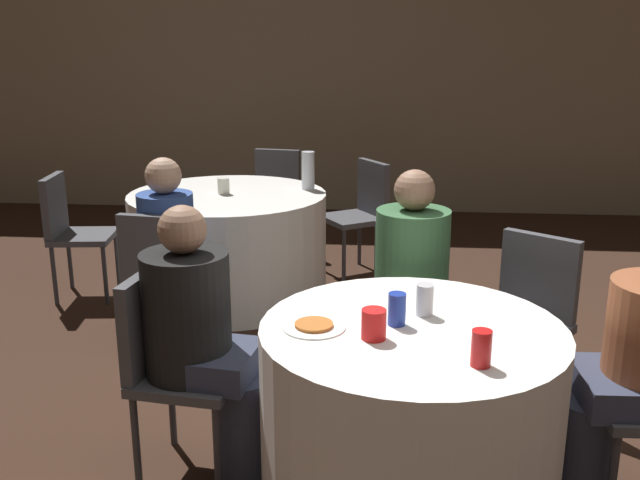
{
  "coord_description": "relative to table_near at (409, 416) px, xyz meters",
  "views": [
    {
      "loc": [
        -0.32,
        -2.42,
        1.75
      ],
      "look_at": [
        -0.6,
        0.8,
        0.83
      ],
      "focal_mm": 40.0,
      "sensor_mm": 36.0,
      "label": 1
    }
  ],
  "objects": [
    {
      "name": "chair_far_northeast",
      "position": [
        -0.26,
        2.83,
        0.16
      ],
      "size": [
        0.55,
        0.55,
        0.86
      ],
      "rotation": [
        0.0,
        0.0,
        -4.14
      ],
      "color": "#47474C",
      "rests_on": "ground_plane"
    },
    {
      "name": "pizza_plate_near",
      "position": [
        -0.36,
        -0.04,
        0.37
      ],
      "size": [
        0.23,
        0.23,
        0.02
      ],
      "color": "white",
      "rests_on": "table_near"
    },
    {
      "name": "table_near",
      "position": [
        0.0,
        0.0,
        0.0
      ],
      "size": [
        1.13,
        1.13,
        0.73
      ],
      "color": "white",
      "rests_on": "ground_plane"
    },
    {
      "name": "bottle_far",
      "position": [
        -0.64,
        2.43,
        0.5
      ],
      "size": [
        0.09,
        0.09,
        0.26
      ],
      "color": "silver",
      "rests_on": "table_far"
    },
    {
      "name": "table_far",
      "position": [
        -1.17,
        2.24,
        0.0
      ],
      "size": [
        1.35,
        1.35,
        0.73
      ],
      "color": "white",
      "rests_on": "ground_plane"
    },
    {
      "name": "person_green_jacket",
      "position": [
        0.03,
        0.82,
        0.23
      ],
      "size": [
        0.36,
        0.52,
        1.15
      ],
      "rotation": [
        0.0,
        0.0,
        -3.18
      ],
      "color": "#4C4238",
      "rests_on": "ground_plane"
    },
    {
      "name": "person_black_shirt",
      "position": [
        -0.81,
        0.11,
        0.22
      ],
      "size": [
        0.51,
        0.37,
        1.14
      ],
      "rotation": [
        0.0,
        0.0,
        -1.71
      ],
      "color": "#33384C",
      "rests_on": "ground_plane"
    },
    {
      "name": "chair_far_west",
      "position": [
        -2.25,
        2.11,
        0.16
      ],
      "size": [
        0.45,
        0.44,
        0.86
      ],
      "rotation": [
        0.0,
        0.0,
        -1.45
      ],
      "color": "#47474C",
      "rests_on": "ground_plane"
    },
    {
      "name": "soda_can_silver",
      "position": [
        0.05,
        0.12,
        0.43
      ],
      "size": [
        0.07,
        0.07,
        0.12
      ],
      "color": "silver",
      "rests_on": "table_near"
    },
    {
      "name": "wall_back",
      "position": [
        0.19,
        4.92,
        1.03
      ],
      "size": [
        16.0,
        0.06,
        2.8
      ],
      "color": "gray",
      "rests_on": "ground_plane"
    },
    {
      "name": "cup_far",
      "position": [
        -1.19,
        2.22,
        0.42
      ],
      "size": [
        0.08,
        0.08,
        0.11
      ],
      "color": "silver",
      "rests_on": "table_far"
    },
    {
      "name": "chair_far_south",
      "position": [
        -1.31,
        1.16,
        0.16
      ],
      "size": [
        0.45,
        0.45,
        0.86
      ],
      "rotation": [
        0.0,
        0.0,
        -0.13
      ],
      "color": "#47474C",
      "rests_on": "ground_plane"
    },
    {
      "name": "chair_near_northeast",
      "position": [
        0.58,
        0.78,
        0.16
      ],
      "size": [
        0.56,
        0.56,
        0.86
      ],
      "rotation": [
        0.0,
        0.0,
        -3.78
      ],
      "color": "#47474C",
      "rests_on": "ground_plane"
    },
    {
      "name": "chair_far_north",
      "position": [
        -1.01,
        3.31,
        0.16
      ],
      "size": [
        0.46,
        0.46,
        0.86
      ],
      "rotation": [
        0.0,
        0.0,
        -3.29
      ],
      "color": "#47474C",
      "rests_on": "ground_plane"
    },
    {
      "name": "soda_can_red",
      "position": [
        0.2,
        -0.3,
        0.43
      ],
      "size": [
        0.07,
        0.07,
        0.12
      ],
      "color": "red",
      "rests_on": "table_near"
    },
    {
      "name": "chair_near_west",
      "position": [
        -0.97,
        0.13,
        0.16
      ],
      "size": [
        0.45,
        0.45,
        0.86
      ],
      "rotation": [
        0.0,
        0.0,
        -1.71
      ],
      "color": "#47474C",
      "rests_on": "ground_plane"
    },
    {
      "name": "cup_near",
      "position": [
        -0.14,
        -0.12,
        0.42
      ],
      "size": [
        0.09,
        0.09,
        0.11
      ],
      "color": "red",
      "rests_on": "table_near"
    },
    {
      "name": "person_floral_shirt",
      "position": [
        0.82,
        0.03,
        0.2
      ],
      "size": [
        0.53,
        0.37,
        1.09
      ],
      "rotation": [
        0.0,
        0.0,
        -4.68
      ],
      "color": "#33384C",
      "rests_on": "ground_plane"
    },
    {
      "name": "soda_can_blue",
      "position": [
        -0.06,
        0.02,
        0.43
      ],
      "size": [
        0.07,
        0.07,
        0.12
      ],
      "color": "#1E38A5",
      "rests_on": "table_near"
    },
    {
      "name": "chair_near_north",
      "position": [
        0.03,
        0.97,
        0.16
      ],
      "size": [
        0.41,
        0.42,
        0.86
      ],
      "rotation": [
        0.0,
        0.0,
        -3.18
      ],
      "color": "#47474C",
      "rests_on": "ground_plane"
    },
    {
      "name": "person_blue_shirt",
      "position": [
        -1.29,
        1.33,
        0.2
      ],
      "size": [
        0.33,
        0.49,
        1.13
      ],
      "rotation": [
        0.0,
        0.0,
        -0.13
      ],
      "color": "#282828",
      "rests_on": "ground_plane"
    }
  ]
}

